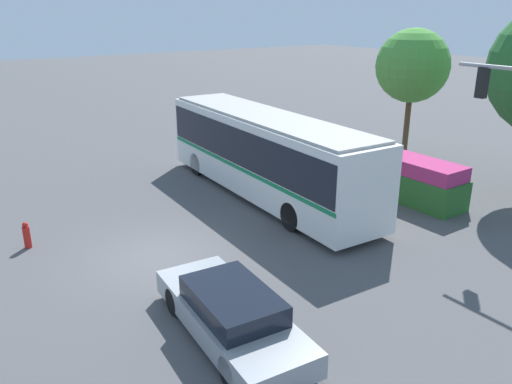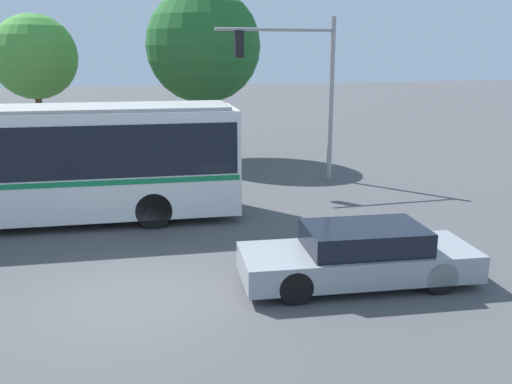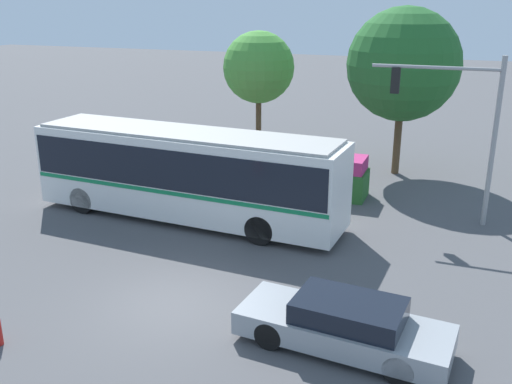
{
  "view_description": "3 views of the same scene",
  "coord_description": "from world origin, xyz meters",
  "views": [
    {
      "loc": [
        13.07,
        -5.64,
        7.06
      ],
      "look_at": [
        -0.71,
        4.04,
        1.02
      ],
      "focal_mm": 35.97,
      "sensor_mm": 36.0,
      "label": 1
    },
    {
      "loc": [
        -0.16,
        -10.46,
        4.74
      ],
      "look_at": [
        3.48,
        3.71,
        1.03
      ],
      "focal_mm": 39.24,
      "sensor_mm": 36.0,
      "label": 2
    },
    {
      "loc": [
        6.79,
        -11.85,
        7.68
      ],
      "look_at": [
        0.37,
        5.21,
        1.53
      ],
      "focal_mm": 40.33,
      "sensor_mm": 36.0,
      "label": 3
    }
  ],
  "objects": [
    {
      "name": "ground_plane",
      "position": [
        0.0,
        0.0,
        0.0
      ],
      "size": [
        140.0,
        140.0,
        0.0
      ],
      "primitive_type": "plane",
      "color": "#4C4C4F"
    },
    {
      "name": "city_bus",
      "position": [
        -2.5,
        5.76,
        1.86
      ],
      "size": [
        11.69,
        3.16,
        3.27
      ],
      "rotation": [
        0.0,
        0.0,
        3.08
      ],
      "color": "silver",
      "rests_on": "ground"
    },
    {
      "name": "sedan_foreground",
      "position": [
        4.64,
        -0.4,
        0.6
      ],
      "size": [
        5.01,
        2.18,
        1.24
      ],
      "rotation": [
        0.0,
        0.0,
        3.05
      ],
      "color": "gray",
      "rests_on": "ground"
    },
    {
      "name": "traffic_light_pole",
      "position": [
        6.57,
        8.92,
        3.83
      ],
      "size": [
        4.38,
        0.24,
        5.92
      ],
      "rotation": [
        0.0,
        0.0,
        3.14
      ],
      "color": "gray",
      "rests_on": "ground"
    },
    {
      "name": "flowering_hedge",
      "position": [
        -1.02,
        10.12,
        0.82
      ],
      "size": [
        8.5,
        1.52,
        1.68
      ],
      "color": "#286028",
      "rests_on": "ground"
    },
    {
      "name": "street_tree_left",
      "position": [
        -3.14,
        14.91,
        4.47
      ],
      "size": [
        3.5,
        3.5,
        6.24
      ],
      "color": "brown",
      "rests_on": "ground"
    },
    {
      "name": "street_tree_centre",
      "position": [
        3.84,
        14.28,
        4.94
      ],
      "size": [
        4.94,
        4.94,
        7.42
      ],
      "color": "brown",
      "rests_on": "ground"
    }
  ]
}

